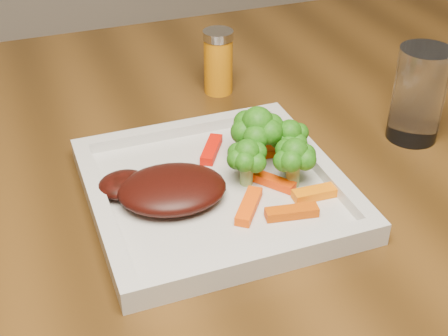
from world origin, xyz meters
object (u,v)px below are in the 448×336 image
object	(u,v)px
spice_shaker	(218,62)
drinking_glass	(419,95)
plate	(216,193)
steak	(172,189)

from	to	relation	value
spice_shaker	drinking_glass	size ratio (longest dim) A/B	0.77
plate	spice_shaker	size ratio (longest dim) A/B	2.93
plate	drinking_glass	size ratio (longest dim) A/B	2.25
plate	steak	xyz separation A→B (m)	(-0.05, -0.00, 0.02)
steak	drinking_glass	world-z (taller)	drinking_glass
steak	drinking_glass	distance (m)	0.33
spice_shaker	plate	bearing A→B (deg)	-110.72
steak	drinking_glass	size ratio (longest dim) A/B	0.96
plate	spice_shaker	xyz separation A→B (m)	(0.09, 0.24, 0.04)
steak	spice_shaker	world-z (taller)	spice_shaker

